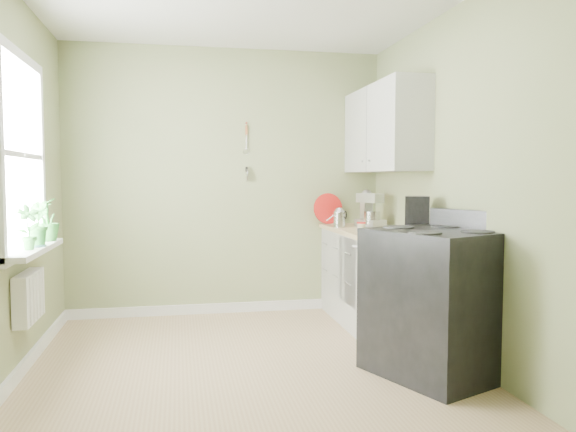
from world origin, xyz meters
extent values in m
cube|color=tan|center=(0.00, 0.00, -0.01)|extent=(3.20, 3.60, 0.02)
cube|color=#919968|center=(0.00, 1.81, 1.35)|extent=(3.20, 0.02, 2.70)
cube|color=#919968|center=(-1.61, 0.00, 1.35)|extent=(0.02, 3.60, 2.70)
cube|color=#919968|center=(1.61, 0.00, 1.35)|extent=(0.02, 3.60, 2.70)
cube|color=silver|center=(1.30, 1.00, 0.43)|extent=(0.60, 1.60, 0.87)
cube|color=tan|center=(1.29, 1.00, 0.89)|extent=(0.64, 1.60, 0.04)
cube|color=silver|center=(1.43, 1.10, 1.85)|extent=(0.35, 1.40, 0.80)
cube|color=white|center=(-1.59, 0.30, 1.55)|extent=(0.02, 1.00, 1.30)
cube|color=white|center=(-1.57, 0.30, 2.24)|extent=(0.06, 1.14, 0.07)
cube|color=white|center=(-1.57, 0.30, 0.86)|extent=(0.06, 1.14, 0.07)
cube|color=white|center=(-1.57, 0.30, 1.55)|extent=(0.04, 1.00, 0.04)
cube|color=white|center=(-1.51, 0.30, 0.88)|extent=(0.18, 1.14, 0.04)
cube|color=white|center=(-1.54, 0.25, 0.55)|extent=(0.12, 0.50, 0.35)
cylinder|color=tan|center=(0.20, 1.78, 1.88)|extent=(0.02, 0.02, 0.10)
cylinder|color=silver|center=(0.20, 1.78, 1.76)|extent=(0.01, 0.01, 0.16)
cylinder|color=silver|center=(0.20, 1.78, 1.42)|extent=(0.01, 0.14, 0.14)
cube|color=black|center=(1.27, -0.33, 0.50)|extent=(0.99, 1.06, 1.00)
cube|color=black|center=(1.27, -0.33, 1.01)|extent=(0.99, 1.06, 0.03)
cube|color=black|center=(1.60, -0.33, 1.08)|extent=(0.39, 0.80, 0.16)
cylinder|color=#B2B2B7|center=(0.90, -0.33, 0.89)|extent=(0.29, 0.64, 0.02)
cube|color=#A21216|center=(0.90, -0.22, 0.69)|extent=(0.11, 0.23, 0.42)
cube|color=#B2B2B7|center=(1.37, 1.30, 0.95)|extent=(0.28, 0.32, 0.07)
cube|color=#B2B2B7|center=(1.37, 1.42, 1.07)|extent=(0.13, 0.11, 0.20)
cube|color=#B2B2B7|center=(1.37, 1.32, 1.19)|extent=(0.22, 0.30, 0.09)
sphere|color=#B2B2B7|center=(1.37, 1.42, 1.22)|extent=(0.11, 0.11, 0.11)
cylinder|color=silver|center=(1.37, 1.25, 1.00)|extent=(0.16, 0.16, 0.13)
cylinder|color=silver|center=(1.05, 1.31, 0.99)|extent=(0.11, 0.11, 0.15)
cone|color=silver|center=(1.05, 1.31, 1.08)|extent=(0.11, 0.11, 0.04)
cylinder|color=silver|center=(0.97, 1.31, 1.01)|extent=(0.11, 0.01, 0.08)
cube|color=black|center=(1.41, 0.30, 1.08)|extent=(0.26, 0.27, 0.33)
cylinder|color=black|center=(1.38, 0.30, 0.98)|extent=(0.10, 0.10, 0.11)
cylinder|color=red|center=(1.05, 1.72, 1.07)|extent=(0.33, 0.11, 0.32)
cylinder|color=beige|center=(1.11, 0.82, 0.95)|extent=(0.08, 0.08, 0.08)
cylinder|color=red|center=(1.11, 0.82, 0.99)|extent=(0.08, 0.08, 0.01)
imported|color=#318030|center=(-1.50, 0.12, 1.06)|extent=(0.20, 0.18, 0.32)
imported|color=#318030|center=(-1.50, 0.36, 1.06)|extent=(0.22, 0.23, 0.32)
imported|color=#318030|center=(-1.50, 0.69, 1.07)|extent=(0.20, 0.20, 0.34)
camera|label=1|loc=(-0.49, -3.95, 1.39)|focal=35.00mm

